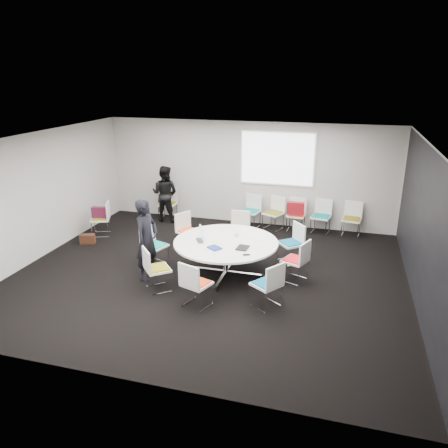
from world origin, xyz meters
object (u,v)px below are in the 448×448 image
(chair_ring_f, at_px, (157,277))
(maroon_bag, at_px, (100,212))
(chair_person_back, at_px, (168,210))
(chair_ring_b, at_px, (291,251))
(chair_ring_d, at_px, (188,238))
(chair_back_a, at_px, (251,217))
(chair_back_d, at_px, (320,223))
(chair_back_c, at_px, (296,221))
(chair_back_e, at_px, (351,226))
(chair_spare_left, at_px, (102,225))
(chair_ring_h, at_px, (267,293))
(brown_bag, at_px, (88,239))
(chair_ring_e, at_px, (155,253))
(person_main, at_px, (147,240))
(person_back, at_px, (165,194))
(chair_ring_g, at_px, (196,292))
(laptop, at_px, (202,240))
(conference_table, at_px, (226,250))
(chair_ring_c, at_px, (239,237))
(chair_back_b, at_px, (273,219))
(chair_ring_a, at_px, (295,268))
(cup, at_px, (236,235))

(chair_ring_f, xyz_separation_m, maroon_bag, (-2.64, 2.39, 0.34))
(chair_person_back, bearing_deg, maroon_bag, 56.01)
(chair_ring_b, bearing_deg, chair_ring_d, 48.06)
(chair_back_a, xyz_separation_m, chair_back_d, (1.87, 0.04, 0.00))
(chair_back_c, distance_m, chair_back_e, 1.42)
(chair_spare_left, xyz_separation_m, chair_person_back, (1.14, 1.71, 0.00))
(chair_ring_h, distance_m, chair_back_d, 4.22)
(brown_bag, bearing_deg, chair_ring_e, -18.15)
(chair_back_a, xyz_separation_m, brown_bag, (-3.62, -2.29, -0.16))
(person_main, height_order, brown_bag, person_main)
(chair_ring_d, relative_size, chair_ring_f, 1.00)
(chair_ring_b, relative_size, maroon_bag, 2.20)
(person_back, bearing_deg, chair_ring_f, 112.82)
(chair_ring_g, bearing_deg, laptop, 124.26)
(chair_ring_b, height_order, laptop, chair_ring_b)
(chair_back_c, bearing_deg, chair_ring_f, 66.34)
(person_back, relative_size, brown_bag, 4.40)
(chair_ring_b, xyz_separation_m, chair_ring_g, (-1.38, -2.41, 0.00))
(chair_ring_e, bearing_deg, chair_back_a, 172.66)
(conference_table, xyz_separation_m, chair_back_a, (-0.13, 3.01, -0.26))
(person_main, bearing_deg, conference_table, -59.57)
(chair_ring_d, bearing_deg, person_back, -112.07)
(chair_ring_d, xyz_separation_m, brown_bag, (-2.53, -0.33, -0.16))
(chair_ring_c, distance_m, chair_back_a, 1.53)
(conference_table, xyz_separation_m, chair_back_c, (1.09, 3.03, -0.26))
(chair_back_a, bearing_deg, person_main, 81.65)
(brown_bag, bearing_deg, chair_ring_h, -20.83)
(chair_ring_h, bearing_deg, brown_bag, 103.71)
(chair_back_b, distance_m, maroon_bag, 4.56)
(chair_back_b, relative_size, person_back, 0.56)
(chair_ring_a, bearing_deg, laptop, 116.47)
(chair_ring_c, bearing_deg, chair_ring_e, 39.52)
(chair_spare_left, relative_size, cup, 9.78)
(chair_back_d, bearing_deg, chair_ring_d, 45.27)
(chair_ring_d, bearing_deg, chair_back_e, 149.79)
(chair_ring_h, distance_m, chair_back_e, 4.41)
(chair_back_b, bearing_deg, chair_ring_c, 94.62)
(conference_table, relative_size, chair_person_back, 2.44)
(chair_ring_d, xyz_separation_m, chair_ring_g, (1.07, -2.49, 0.00))
(chair_ring_g, relative_size, laptop, 2.98)
(chair_back_d, xyz_separation_m, person_back, (-4.31, -0.17, 0.52))
(chair_back_b, bearing_deg, chair_ring_d, 73.98)
(chair_ring_g, height_order, chair_ring_h, same)
(brown_bag, bearing_deg, laptop, -14.22)
(chair_ring_a, relative_size, chair_back_d, 1.00)
(chair_ring_c, bearing_deg, maroon_bag, -1.73)
(cup, bearing_deg, chair_ring_c, 100.49)
(person_main, relative_size, brown_bag, 4.65)
(chair_ring_d, distance_m, chair_spare_left, 2.51)
(chair_back_e, height_order, chair_person_back, same)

